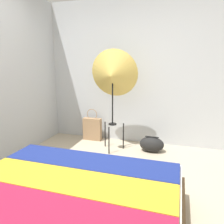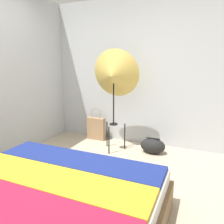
{
  "view_description": "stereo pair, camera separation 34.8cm",
  "coord_description": "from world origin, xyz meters",
  "px_view_note": "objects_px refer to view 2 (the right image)",
  "views": [
    {
      "loc": [
        1.03,
        -1.9,
        1.46
      ],
      "look_at": [
        0.0,
        1.34,
        0.71
      ],
      "focal_mm": 35.0,
      "sensor_mm": 36.0,
      "label": 1
    },
    {
      "loc": [
        1.35,
        -1.78,
        1.46
      ],
      "look_at": [
        0.0,
        1.34,
        0.71
      ],
      "focal_mm": 35.0,
      "sensor_mm": 36.0,
      "label": 2
    }
  ],
  "objects_px": {
    "bed": "(39,215)",
    "photo_umbrella": "(114,75)",
    "tote_bag": "(96,128)",
    "duffel_bag": "(153,146)"
  },
  "relations": [
    {
      "from": "photo_umbrella",
      "to": "duffel_bag",
      "type": "xyz_separation_m",
      "value": [
        0.66,
        0.11,
        -1.15
      ]
    },
    {
      "from": "photo_umbrella",
      "to": "tote_bag",
      "type": "distance_m",
      "value": 1.23
    },
    {
      "from": "photo_umbrella",
      "to": "tote_bag",
      "type": "height_order",
      "value": "photo_umbrella"
    },
    {
      "from": "bed",
      "to": "photo_umbrella",
      "type": "height_order",
      "value": "photo_umbrella"
    },
    {
      "from": "bed",
      "to": "duffel_bag",
      "type": "bearing_deg",
      "value": 78.1
    },
    {
      "from": "bed",
      "to": "tote_bag",
      "type": "xyz_separation_m",
      "value": [
        -0.73,
        2.43,
        0.0
      ]
    },
    {
      "from": "tote_bag",
      "to": "duffel_bag",
      "type": "distance_m",
      "value": 1.21
    },
    {
      "from": "duffel_bag",
      "to": "photo_umbrella",
      "type": "bearing_deg",
      "value": -170.16
    },
    {
      "from": "bed",
      "to": "photo_umbrella",
      "type": "xyz_separation_m",
      "value": [
        -0.2,
        2.07,
        1.06
      ]
    },
    {
      "from": "photo_umbrella",
      "to": "duffel_bag",
      "type": "height_order",
      "value": "photo_umbrella"
    }
  ]
}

